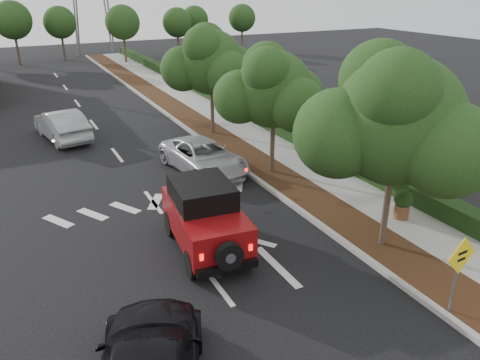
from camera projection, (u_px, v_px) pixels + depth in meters
ground at (216, 284)px, 13.19m from camera, size 120.00×120.00×0.00m
curb at (203, 141)px, 24.93m from camera, size 0.20×70.00×0.15m
planting_strip at (220, 138)px, 25.35m from camera, size 1.80×70.00×0.12m
sidewalk at (251, 133)px, 26.14m from camera, size 2.00×70.00×0.12m
hedge at (273, 124)px, 26.59m from camera, size 0.80×70.00×0.80m
transmission_tower at (97, 54)px, 55.13m from camera, size 7.00×4.00×28.00m
street_tree_near at (381, 246)px, 15.10m from camera, size 3.80×3.80×5.92m
street_tree_mid at (271, 173)px, 20.85m from camera, size 3.20×3.20×5.32m
street_tree_far at (213, 134)px, 26.20m from camera, size 3.40×3.40×5.62m
red_jeep at (204, 215)px, 14.70m from camera, size 2.27×4.41×2.19m
silver_suv_ahead at (203, 157)px, 20.81m from camera, size 2.94×5.29×1.40m
silver_sedan_oncoming at (62, 125)px, 25.07m from camera, size 2.55×5.10×1.61m
speed_hump_sign at (459, 265)px, 11.42m from camera, size 1.01×0.10×2.16m
terracotta_planter at (403, 201)px, 16.42m from camera, size 0.65×0.65×1.13m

